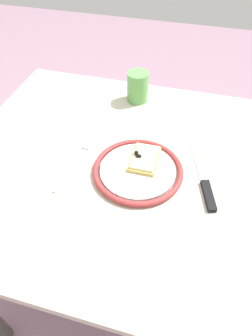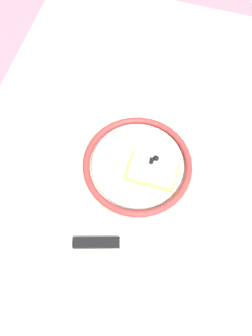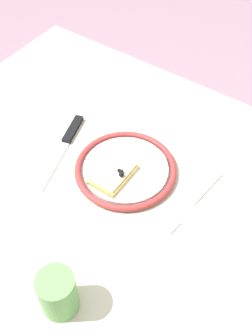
{
  "view_description": "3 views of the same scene",
  "coord_description": "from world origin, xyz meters",
  "px_view_note": "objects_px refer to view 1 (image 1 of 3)",
  "views": [
    {
      "loc": [
        0.09,
        -0.54,
        1.31
      ],
      "look_at": [
        -0.04,
        -0.04,
        0.77
      ],
      "focal_mm": 32.07,
      "sensor_mm": 36.0,
      "label": 1
    },
    {
      "loc": [
        0.3,
        0.04,
        1.45
      ],
      "look_at": [
        0.0,
        -0.05,
        0.77
      ],
      "focal_mm": 38.95,
      "sensor_mm": 36.0,
      "label": 2
    },
    {
      "loc": [
        -0.36,
        0.47,
        1.49
      ],
      "look_at": [
        -0.02,
        -0.03,
        0.76
      ],
      "focal_mm": 45.4,
      "sensor_mm": 36.0,
      "label": 3
    }
  ],
  "objects_px": {
    "pizza_slice_near": "(144,158)",
    "knife": "(205,185)",
    "dining_table": "(144,193)",
    "plate": "(138,170)",
    "cup": "(138,87)",
    "fork": "(74,164)"
  },
  "relations": [
    {
      "from": "pizza_slice_near",
      "to": "knife",
      "type": "relative_size",
      "value": 0.44
    },
    {
      "from": "knife",
      "to": "pizza_slice_near",
      "type": "bearing_deg",
      "value": 167.76
    },
    {
      "from": "dining_table",
      "to": "pizza_slice_near",
      "type": "bearing_deg",
      "value": 131.47
    },
    {
      "from": "plate",
      "to": "pizza_slice_near",
      "type": "distance_m",
      "value": 0.04
    },
    {
      "from": "pizza_slice_near",
      "to": "cup",
      "type": "bearing_deg",
      "value": 107.21
    },
    {
      "from": "dining_table",
      "to": "fork",
      "type": "distance_m",
      "value": 0.22
    },
    {
      "from": "dining_table",
      "to": "knife",
      "type": "distance_m",
      "value": 0.2
    },
    {
      "from": "dining_table",
      "to": "cup",
      "type": "height_order",
      "value": "cup"
    },
    {
      "from": "dining_table",
      "to": "pizza_slice_near",
      "type": "distance_m",
      "value": 0.13
    },
    {
      "from": "dining_table",
      "to": "cup",
      "type": "distance_m",
      "value": 0.35
    },
    {
      "from": "pizza_slice_near",
      "to": "knife",
      "type": "xyz_separation_m",
      "value": [
        0.16,
        -0.04,
        -0.02
      ]
    },
    {
      "from": "fork",
      "to": "dining_table",
      "type": "bearing_deg",
      "value": 12.99
    },
    {
      "from": "dining_table",
      "to": "knife",
      "type": "bearing_deg",
      "value": -10.39
    },
    {
      "from": "plate",
      "to": "cup",
      "type": "relative_size",
      "value": 2.38
    },
    {
      "from": "plate",
      "to": "knife",
      "type": "bearing_deg",
      "value": -0.37
    },
    {
      "from": "cup",
      "to": "plate",
      "type": "bearing_deg",
      "value": -75.95
    },
    {
      "from": "plate",
      "to": "pizza_slice_near",
      "type": "xyz_separation_m",
      "value": [
        0.01,
        0.03,
        0.01
      ]
    },
    {
      "from": "fork",
      "to": "plate",
      "type": "bearing_deg",
      "value": 4.9
    },
    {
      "from": "pizza_slice_near",
      "to": "fork",
      "type": "xyz_separation_m",
      "value": [
        -0.18,
        -0.05,
        -0.02
      ]
    },
    {
      "from": "pizza_slice_near",
      "to": "knife",
      "type": "height_order",
      "value": "pizza_slice_near"
    },
    {
      "from": "pizza_slice_near",
      "to": "knife",
      "type": "distance_m",
      "value": 0.17
    },
    {
      "from": "dining_table",
      "to": "plate",
      "type": "bearing_deg",
      "value": -117.27
    }
  ]
}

